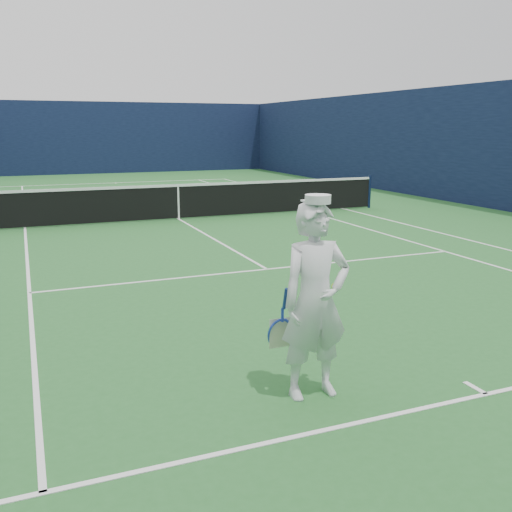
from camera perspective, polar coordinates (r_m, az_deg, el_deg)
The scene contains 5 objects.
ground at distance 16.54m, azimuth -7.71°, elevation 3.66°, with size 80.00×80.00×0.00m, color #256329.
court_markings at distance 16.54m, azimuth -7.72°, elevation 3.67°, with size 11.03×23.83×0.01m.
windscreen_fence at distance 16.34m, azimuth -7.93°, elevation 10.60°, with size 20.12×36.12×4.00m.
tennis_net at distance 16.46m, azimuth -7.77°, elevation 5.57°, with size 12.88×0.09×1.07m.
tennis_player at distance 5.47m, azimuth 5.96°, elevation -4.47°, with size 0.78×0.49×1.97m.
Camera 1 is at (-4.06, -15.82, 2.57)m, focal length 40.00 mm.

